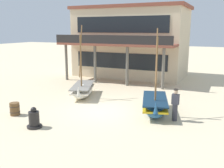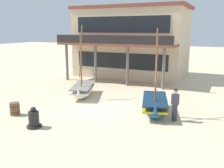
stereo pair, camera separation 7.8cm
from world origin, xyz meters
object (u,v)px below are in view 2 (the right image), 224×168
Objects in this scene: wooden_barrel at (15,109)px; harbor_building_main at (132,42)px; fishing_boat_near_left at (83,90)px; fisherman_by_hull at (175,105)px; capstan_winch at (34,119)px; fishing_boat_centre_large at (155,105)px.

harbor_building_main is at bearing 84.63° from wooden_barrel.
fishing_boat_near_left reaches higher than fisherman_by_hull.
harbor_building_main reaches higher than capstan_winch.
fisherman_by_hull is 13.61m from harbor_building_main.
fishing_boat_near_left is 6.03m from capstan_winch.
fisherman_by_hull is 2.41× the size of wooden_barrel.
fishing_boat_centre_large is 6.49m from capstan_winch.
wooden_barrel is (-6.89, -3.54, -0.15)m from fishing_boat_centre_large.
fishing_boat_near_left is at bearing -90.31° from harbor_building_main.
fishing_boat_near_left is 4.80× the size of capstan_winch.
fisherman_by_hull is at bearing 19.07° from wooden_barrel.
fishing_boat_near_left is 7.20m from fisherman_by_hull.
fishing_boat_centre_large is at bearing 149.98° from fisherman_by_hull.
fishing_boat_near_left is 0.45× the size of harbor_building_main.
harbor_building_main reaches higher than wooden_barrel.
fisherman_by_hull is at bearing -30.02° from fishing_boat_centre_large.
fishing_boat_centre_large is 4.58× the size of capstan_winch.
harbor_building_main is at bearing 93.25° from capstan_winch.
fishing_boat_centre_large is 12.46m from harbor_building_main.
fishing_boat_near_left is at bearing 162.25° from fisherman_by_hull.
fishing_boat_near_left is at bearing 75.51° from wooden_barrel.
capstan_winch is 0.09× the size of harbor_building_main.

